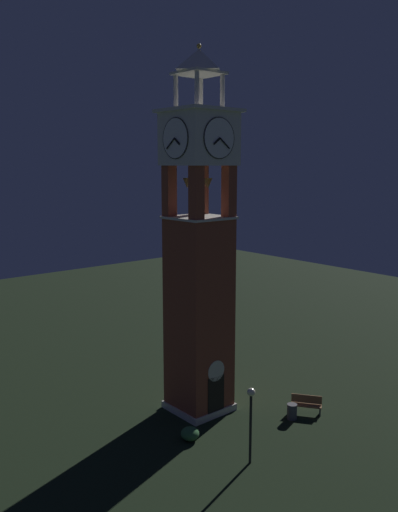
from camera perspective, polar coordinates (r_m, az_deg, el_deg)
ground at (r=30.04m, az=0.00°, el=-15.93°), size 80.00×80.00×0.00m
clock_tower at (r=27.55m, az=0.00°, el=-0.85°), size 3.30×3.30×18.76m
park_bench at (r=29.91m, az=11.36°, el=-15.22°), size 1.29×1.56×0.95m
lamp_post at (r=24.25m, az=5.54°, el=-16.09°), size 0.36×0.36×3.50m
trash_bin at (r=29.19m, az=9.88°, el=-16.01°), size 0.52×0.52×0.80m
shrub_near_entry at (r=26.91m, az=-0.97°, el=-18.41°), size 0.88×0.88×0.63m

